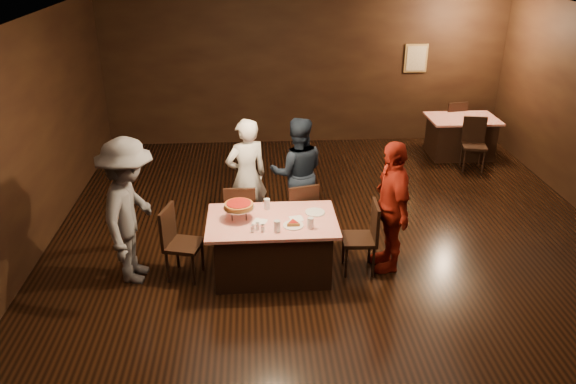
% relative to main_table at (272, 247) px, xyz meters
% --- Properties ---
extents(room, '(10.00, 10.04, 3.02)m').
position_rel_main_table_xyz_m(room, '(0.89, 0.01, 1.75)').
color(room, black).
rests_on(room, ground).
extents(main_table, '(1.60, 1.00, 0.77)m').
position_rel_main_table_xyz_m(main_table, '(0.00, 0.00, 0.00)').
color(main_table, red).
rests_on(main_table, ground).
extents(back_table, '(1.30, 0.90, 0.77)m').
position_rel_main_table_xyz_m(back_table, '(3.80, 3.95, 0.00)').
color(back_table, red).
rests_on(back_table, ground).
extents(chair_far_left, '(0.43, 0.43, 0.95)m').
position_rel_main_table_xyz_m(chair_far_left, '(-0.40, 0.75, 0.09)').
color(chair_far_left, black).
rests_on(chair_far_left, ground).
extents(chair_far_right, '(0.51, 0.51, 0.95)m').
position_rel_main_table_xyz_m(chair_far_right, '(0.40, 0.75, 0.09)').
color(chair_far_right, black).
rests_on(chair_far_right, ground).
extents(chair_end_left, '(0.51, 0.51, 0.95)m').
position_rel_main_table_xyz_m(chair_end_left, '(-1.10, 0.00, 0.09)').
color(chair_end_left, black).
rests_on(chair_end_left, ground).
extents(chair_end_right, '(0.44, 0.44, 0.95)m').
position_rel_main_table_xyz_m(chair_end_right, '(1.10, 0.00, 0.09)').
color(chair_end_right, black).
rests_on(chair_end_right, ground).
extents(chair_back_near, '(0.49, 0.49, 0.95)m').
position_rel_main_table_xyz_m(chair_back_near, '(3.80, 3.25, 0.09)').
color(chair_back_near, black).
rests_on(chair_back_near, ground).
extents(chair_back_far, '(0.49, 0.49, 0.95)m').
position_rel_main_table_xyz_m(chair_back_far, '(3.80, 4.55, 0.09)').
color(chair_back_far, black).
rests_on(chair_back_far, ground).
extents(diner_white_jacket, '(0.73, 0.62, 1.70)m').
position_rel_main_table_xyz_m(diner_white_jacket, '(-0.31, 1.18, 0.46)').
color(diner_white_jacket, silver).
rests_on(diner_white_jacket, ground).
extents(diner_navy_hoodie, '(0.81, 0.63, 1.66)m').
position_rel_main_table_xyz_m(diner_navy_hoodie, '(0.42, 1.32, 0.44)').
color(diner_navy_hoodie, black).
rests_on(diner_navy_hoodie, ground).
extents(diner_grey_knit, '(0.81, 1.26, 1.85)m').
position_rel_main_table_xyz_m(diner_grey_knit, '(-1.71, 0.02, 0.54)').
color(diner_grey_knit, '#56565B').
rests_on(diner_grey_knit, ground).
extents(diner_red_shirt, '(0.49, 1.04, 1.73)m').
position_rel_main_table_xyz_m(diner_red_shirt, '(1.50, 0.08, 0.48)').
color(diner_red_shirt, maroon).
rests_on(diner_red_shirt, ground).
extents(pizza_stand, '(0.38, 0.38, 0.22)m').
position_rel_main_table_xyz_m(pizza_stand, '(-0.40, 0.05, 0.57)').
color(pizza_stand, black).
rests_on(pizza_stand, main_table).
extents(plate_with_slice, '(0.25, 0.25, 0.06)m').
position_rel_main_table_xyz_m(plate_with_slice, '(0.25, -0.18, 0.41)').
color(plate_with_slice, white).
rests_on(plate_with_slice, main_table).
extents(plate_empty, '(0.25, 0.25, 0.01)m').
position_rel_main_table_xyz_m(plate_empty, '(0.55, 0.15, 0.39)').
color(plate_empty, white).
rests_on(plate_empty, main_table).
extents(glass_front_left, '(0.08, 0.08, 0.14)m').
position_rel_main_table_xyz_m(glass_front_left, '(0.05, -0.30, 0.46)').
color(glass_front_left, silver).
rests_on(glass_front_left, main_table).
extents(glass_front_right, '(0.08, 0.08, 0.14)m').
position_rel_main_table_xyz_m(glass_front_right, '(0.45, -0.25, 0.46)').
color(glass_front_right, silver).
rests_on(glass_front_right, main_table).
extents(glass_back, '(0.08, 0.08, 0.14)m').
position_rel_main_table_xyz_m(glass_back, '(-0.05, 0.30, 0.46)').
color(glass_back, silver).
rests_on(glass_back, main_table).
extents(condiments, '(0.17, 0.10, 0.09)m').
position_rel_main_table_xyz_m(condiments, '(-0.18, -0.28, 0.43)').
color(condiments, silver).
rests_on(condiments, main_table).
extents(napkin_center, '(0.19, 0.19, 0.01)m').
position_rel_main_table_xyz_m(napkin_center, '(0.30, 0.00, 0.39)').
color(napkin_center, white).
rests_on(napkin_center, main_table).
extents(napkin_left, '(0.21, 0.21, 0.01)m').
position_rel_main_table_xyz_m(napkin_left, '(-0.15, -0.05, 0.39)').
color(napkin_left, white).
rests_on(napkin_left, main_table).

